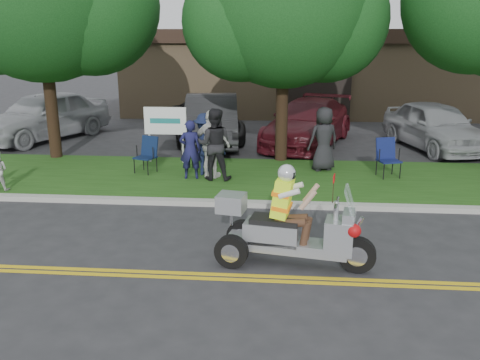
# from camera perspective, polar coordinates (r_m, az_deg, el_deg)

# --- Properties ---
(ground) EXTENTS (120.00, 120.00, 0.00)m
(ground) POSITION_cam_1_polar(r_m,az_deg,el_deg) (8.81, 0.99, -9.48)
(ground) COLOR #28282B
(ground) RESTS_ON ground
(centerline_near) EXTENTS (60.00, 0.10, 0.01)m
(centerline_near) POSITION_cam_1_polar(r_m,az_deg,el_deg) (8.29, 0.71, -11.17)
(centerline_near) COLOR gold
(centerline_near) RESTS_ON ground
(centerline_far) EXTENTS (60.00, 0.10, 0.01)m
(centerline_far) POSITION_cam_1_polar(r_m,az_deg,el_deg) (8.43, 0.79, -10.68)
(centerline_far) COLOR gold
(centerline_far) RESTS_ON ground
(curb) EXTENTS (60.00, 0.25, 0.12)m
(curb) POSITION_cam_1_polar(r_m,az_deg,el_deg) (11.61, 1.99, -2.71)
(curb) COLOR #A8A89E
(curb) RESTS_ON ground
(grass_verge) EXTENTS (60.00, 4.00, 0.10)m
(grass_verge) POSITION_cam_1_polar(r_m,az_deg,el_deg) (13.66, 2.44, 0.17)
(grass_verge) COLOR #1D4813
(grass_verge) RESTS_ON ground
(commercial_building) EXTENTS (18.00, 8.20, 4.00)m
(commercial_building) POSITION_cam_1_polar(r_m,az_deg,el_deg) (27.01, 8.10, 12.15)
(commercial_building) COLOR #9E7F5B
(commercial_building) RESTS_ON ground
(tree_mid) EXTENTS (5.88, 4.80, 7.05)m
(tree_mid) POSITION_cam_1_polar(r_m,az_deg,el_deg) (15.17, 5.19, 18.43)
(tree_mid) COLOR #332114
(tree_mid) RESTS_ON ground
(business_sign) EXTENTS (1.25, 0.06, 1.75)m
(business_sign) POSITION_cam_1_polar(r_m,az_deg,el_deg) (15.14, -8.38, 6.25)
(business_sign) COLOR silver
(business_sign) RESTS_ON ground
(trike_scooter) EXTENTS (2.69, 1.09, 1.77)m
(trike_scooter) POSITION_cam_1_polar(r_m,az_deg,el_deg) (8.62, 5.32, -5.67)
(trike_scooter) COLOR black
(trike_scooter) RESTS_ON ground
(lawn_chair_a) EXTENTS (0.68, 0.69, 0.99)m
(lawn_chair_a) POSITION_cam_1_polar(r_m,az_deg,el_deg) (14.25, -10.35, 3.10)
(lawn_chair_a) COLOR black
(lawn_chair_a) RESTS_ON grass_verge
(lawn_chair_b) EXTENTS (0.67, 0.69, 1.03)m
(lawn_chair_b) POSITION_cam_1_polar(r_m,az_deg,el_deg) (14.16, 16.20, 2.73)
(lawn_chair_b) COLOR black
(lawn_chair_b) RESTS_ON grass_verge
(spectator_adult_left) EXTENTS (0.62, 0.45, 1.56)m
(spectator_adult_left) POSITION_cam_1_polar(r_m,az_deg,el_deg) (13.38, -5.60, 3.43)
(spectator_adult_left) COLOR #191945
(spectator_adult_left) RESTS_ON grass_verge
(spectator_adult_mid) EXTENTS (0.92, 0.73, 1.87)m
(spectator_adult_mid) POSITION_cam_1_polar(r_m,az_deg,el_deg) (13.21, -2.92, 4.02)
(spectator_adult_mid) COLOR black
(spectator_adult_mid) RESTS_ON grass_verge
(spectator_adult_right) EXTENTS (1.14, 0.78, 1.80)m
(spectator_adult_right) POSITION_cam_1_polar(r_m,az_deg,el_deg) (13.40, -3.21, 4.03)
(spectator_adult_right) COLOR silver
(spectator_adult_right) RESTS_ON grass_verge
(spectator_chair_a) EXTENTS (1.11, 0.68, 1.67)m
(spectator_chair_a) POSITION_cam_1_polar(r_m,az_deg,el_deg) (13.73, -3.91, 4.04)
(spectator_chair_a) COLOR #161F3D
(spectator_chair_a) RESTS_ON grass_verge
(spectator_chair_b) EXTENTS (1.02, 0.86, 1.78)m
(spectator_chair_b) POSITION_cam_1_polar(r_m,az_deg,el_deg) (14.31, 9.36, 4.58)
(spectator_chair_b) COLOR black
(spectator_chair_b) RESTS_ON grass_verge
(parked_car_far_left) EXTENTS (4.11, 5.66, 1.79)m
(parked_car_far_left) POSITION_cam_1_polar(r_m,az_deg,el_deg) (20.25, -21.18, 6.77)
(parked_car_far_left) COLOR #A0A1A7
(parked_car_far_left) RESTS_ON ground
(parked_car_left) EXTENTS (2.40, 5.37, 1.71)m
(parked_car_left) POSITION_cam_1_polar(r_m,az_deg,el_deg) (18.28, -3.22, 6.80)
(parked_car_left) COLOR #2A292C
(parked_car_left) RESTS_ON ground
(parked_car_mid) EXTENTS (3.65, 5.48, 1.40)m
(parked_car_mid) POSITION_cam_1_polar(r_m,az_deg,el_deg) (18.84, -3.98, 6.59)
(parked_car_mid) COLOR black
(parked_car_mid) RESTS_ON ground
(parked_car_right) EXTENTS (3.84, 5.84, 1.57)m
(parked_car_right) POSITION_cam_1_polar(r_m,az_deg,el_deg) (18.16, 7.66, 6.40)
(parked_car_right) COLOR #52131B
(parked_car_right) RESTS_ON ground
(parked_car_far_right) EXTENTS (3.04, 5.08, 1.62)m
(parked_car_far_right) POSITION_cam_1_polar(r_m,az_deg,el_deg) (18.49, 21.04, 5.73)
(parked_car_far_right) COLOR #9D9FA3
(parked_car_far_right) RESTS_ON ground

